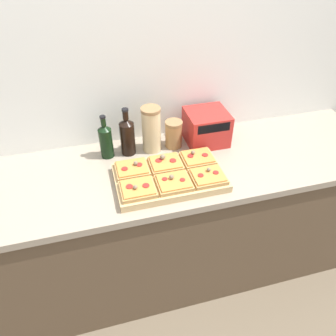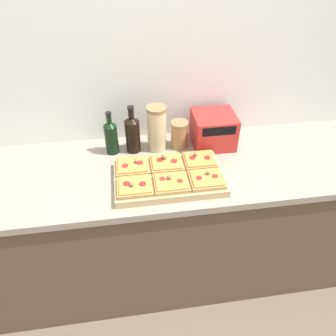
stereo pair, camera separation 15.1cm
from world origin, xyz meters
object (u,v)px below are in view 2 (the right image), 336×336
toaster_oven (213,130)px  grain_jar_short (179,134)px  cutting_board (169,178)px  olive_oil_bottle (111,136)px  grain_jar_tall (157,128)px  wine_bottle (133,133)px

toaster_oven → grain_jar_short: bearing=179.8°
cutting_board → olive_oil_bottle: 0.41m
cutting_board → grain_jar_short: bearing=70.5°
olive_oil_bottle → grain_jar_tall: bearing=0.0°
olive_oil_bottle → grain_jar_short: (0.38, 0.00, -0.02)m
olive_oil_bottle → cutting_board: bearing=-46.8°
grain_jar_tall → grain_jar_short: 0.14m
grain_jar_short → olive_oil_bottle: bearing=180.0°
olive_oil_bottle → wine_bottle: 0.12m
wine_bottle → cutting_board: bearing=-61.7°
olive_oil_bottle → toaster_oven: olive_oil_bottle is taller
wine_bottle → grain_jar_short: size_ratio=1.73×
olive_oil_bottle → toaster_oven: (0.58, -0.00, -0.01)m
olive_oil_bottle → wine_bottle: size_ratio=0.91×
cutting_board → grain_jar_short: (0.10, 0.30, 0.06)m
cutting_board → grain_jar_short: grain_jar_short is taller
olive_oil_bottle → wine_bottle: (0.12, 0.00, 0.01)m
grain_jar_tall → cutting_board: bearing=-85.3°
olive_oil_bottle → grain_jar_tall: grain_jar_tall is taller
cutting_board → toaster_oven: 0.43m
olive_oil_bottle → grain_jar_short: olive_oil_bottle is taller
grain_jar_tall → grain_jar_short: grain_jar_tall is taller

